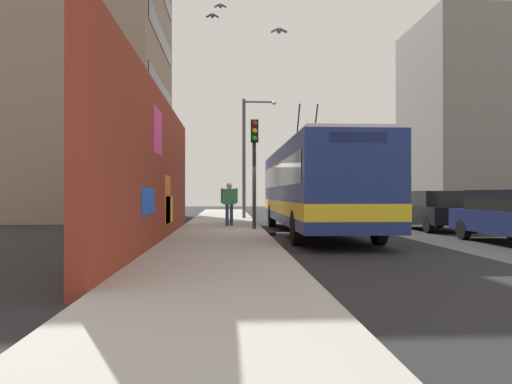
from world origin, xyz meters
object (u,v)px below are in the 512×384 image
(pedestrian_midblock, at_px, (229,200))
(street_lamp, at_px, (248,149))
(city_bus, at_px, (314,185))
(parked_car_black, at_px, (434,209))
(traffic_light, at_px, (254,155))
(parked_car_red, at_px, (384,206))

(pedestrian_midblock, height_order, street_lamp, street_lamp)
(pedestrian_midblock, bearing_deg, city_bus, -130.21)
(parked_car_black, distance_m, traffic_light, 7.72)
(city_bus, bearing_deg, parked_car_red, -33.03)
(parked_car_red, bearing_deg, pedestrian_midblock, 123.08)
(parked_car_red, height_order, pedestrian_midblock, pedestrian_midblock)
(city_bus, height_order, traffic_light, city_bus)
(street_lamp, bearing_deg, traffic_light, 179.23)
(street_lamp, bearing_deg, parked_car_black, -135.95)
(traffic_light, bearing_deg, pedestrian_midblock, 23.93)
(pedestrian_midblock, xyz_separation_m, traffic_light, (-2.09, -0.93, 1.71))
(city_bus, distance_m, street_lamp, 9.58)
(pedestrian_midblock, bearing_deg, parked_car_red, -56.92)
(parked_car_black, bearing_deg, parked_car_red, 0.00)
(city_bus, height_order, parked_car_red, city_bus)
(parked_car_black, relative_size, pedestrian_midblock, 2.53)
(parked_car_red, height_order, street_lamp, street_lamp)
(city_bus, height_order, street_lamp, street_lamp)
(traffic_light, bearing_deg, street_lamp, -0.77)
(traffic_light, relative_size, street_lamp, 0.63)
(city_bus, bearing_deg, traffic_light, 76.67)
(parked_car_red, height_order, traffic_light, traffic_light)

